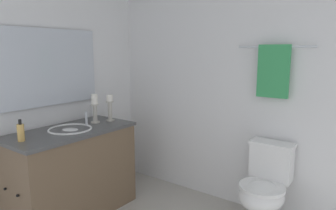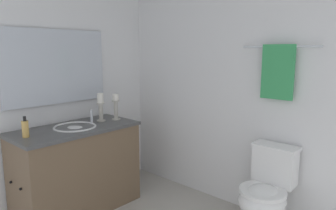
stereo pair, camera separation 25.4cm
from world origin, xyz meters
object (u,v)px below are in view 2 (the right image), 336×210
towel_bar (280,47)px  towel_near_vanity (278,72)px  soap_bottle (25,129)px  toilet (266,192)px  vanity_cabinet (77,169)px  candle_holder_short (101,106)px  mirror (57,67)px  candle_holder_tall (116,106)px  sink_basin (75,131)px

towel_bar → towel_near_vanity: bearing=-90.0°
soap_bottle → toilet: soap_bottle is taller
vanity_cabinet → towel_bar: bearing=36.0°
vanity_cabinet → toilet: vanity_cabinet is taller
towel_bar → towel_near_vanity: 0.22m
candle_holder_short → towel_near_vanity: size_ratio=0.62×
mirror → candle_holder_tall: (0.31, 0.47, -0.42)m
candle_holder_short → toilet: size_ratio=0.39×
sink_basin → candle_holder_tall: (0.03, 0.47, 0.18)m
candle_holder_tall → towel_near_vanity: towel_near_vanity is taller
vanity_cabinet → toilet: 1.77m
towel_bar → vanity_cabinet: bearing=-144.0°
candle_holder_tall → towel_near_vanity: size_ratio=0.58×
sink_basin → candle_holder_tall: 0.51m
candle_holder_tall → toilet: (1.52, 0.39, -0.62)m
candle_holder_short → toilet: 1.78m
candle_holder_tall → towel_bar: towel_bar is taller
vanity_cabinet → candle_holder_tall: candle_holder_tall is taller
soap_bottle → mirror: bearing=121.0°
towel_bar → toilet: bearing=-77.7°
mirror → towel_near_vanity: (1.78, 1.07, -0.02)m
candle_holder_short → vanity_cabinet: bearing=-85.1°
sink_basin → soap_bottle: size_ratio=2.23×
vanity_cabinet → soap_bottle: soap_bottle is taller
toilet → soap_bottle: bearing=-139.3°
sink_basin → toilet: sink_basin is taller
mirror → soap_bottle: (0.28, -0.46, -0.49)m
candle_holder_tall → towel_bar: (1.47, 0.62, 0.61)m
towel_bar → towel_near_vanity: towel_near_vanity is taller
vanity_cabinet → soap_bottle: bearing=-90.2°
candle_holder_tall → soap_bottle: bearing=-92.0°
candle_holder_short → towel_bar: towel_bar is taller
mirror → soap_bottle: size_ratio=5.97×
mirror → soap_bottle: 0.73m
candle_holder_tall → toilet: candle_holder_tall is taller
mirror → candle_holder_short: 0.58m
mirror → towel_bar: bearing=31.5°
towel_near_vanity → towel_bar: bearing=90.0°
sink_basin → toilet: bearing=29.2°
candle_holder_tall → mirror: bearing=-123.4°
candle_holder_tall → sink_basin: bearing=-93.8°
vanity_cabinet → towel_bar: towel_bar is taller
sink_basin → soap_bottle: 0.48m
candle_holder_short → towel_bar: (1.53, 0.76, 0.60)m
soap_bottle → towel_near_vanity: (1.50, 1.53, 0.46)m
candle_holder_tall → toilet: bearing=14.6°
candle_holder_short → soap_bottle: (0.03, -0.79, -0.08)m
toilet → towel_near_vanity: size_ratio=1.60×
candle_holder_tall → vanity_cabinet: bearing=-93.7°
soap_bottle → towel_bar: 2.26m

